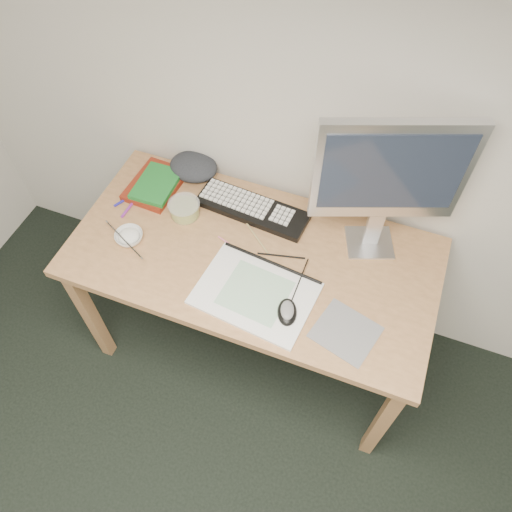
% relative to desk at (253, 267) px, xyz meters
% --- Properties ---
extents(desk, '(1.40, 0.70, 0.75)m').
position_rel_desk_xyz_m(desk, '(0.00, 0.00, 0.00)').
color(desk, tan).
rests_on(desk, ground).
extents(mousepad, '(0.24, 0.23, 0.00)m').
position_rel_desk_xyz_m(mousepad, '(0.42, -0.19, 0.08)').
color(mousepad, slate).
rests_on(mousepad, desk).
extents(sketchpad, '(0.44, 0.34, 0.01)m').
position_rel_desk_xyz_m(sketchpad, '(0.07, -0.16, 0.09)').
color(sketchpad, white).
rests_on(sketchpad, desk).
extents(keyboard, '(0.47, 0.18, 0.03)m').
position_rel_desk_xyz_m(keyboard, '(-0.08, 0.20, 0.10)').
color(keyboard, black).
rests_on(keyboard, desk).
extents(monitor, '(0.49, 0.21, 0.59)m').
position_rel_desk_xyz_m(monitor, '(0.40, 0.21, 0.45)').
color(monitor, silver).
rests_on(monitor, desk).
extents(mouse, '(0.10, 0.13, 0.04)m').
position_rel_desk_xyz_m(mouse, '(0.21, -0.20, 0.11)').
color(mouse, black).
rests_on(mouse, sketchpad).
extents(rice_bowl, '(0.14, 0.14, 0.03)m').
position_rel_desk_xyz_m(rice_bowl, '(-0.47, -0.10, 0.10)').
color(rice_bowl, silver).
rests_on(rice_bowl, desk).
extents(chopsticks, '(0.22, 0.12, 0.02)m').
position_rel_desk_xyz_m(chopsticks, '(-0.47, -0.13, 0.12)').
color(chopsticks, silver).
rests_on(chopsticks, rice_bowl).
extents(fruit_tub, '(0.13, 0.13, 0.06)m').
position_rel_desk_xyz_m(fruit_tub, '(-0.33, 0.09, 0.11)').
color(fruit_tub, gold).
rests_on(fruit_tub, desk).
extents(book_red, '(0.20, 0.26, 0.03)m').
position_rel_desk_xyz_m(book_red, '(-0.51, 0.18, 0.09)').
color(book_red, maroon).
rests_on(book_red, desk).
extents(book_green, '(0.16, 0.21, 0.02)m').
position_rel_desk_xyz_m(book_green, '(-0.49, 0.17, 0.12)').
color(book_green, '#1C7129').
rests_on(book_green, book_red).
extents(cloth_lump, '(0.20, 0.17, 0.07)m').
position_rel_desk_xyz_m(cloth_lump, '(-0.39, 0.31, 0.12)').
color(cloth_lump, '#272A2F').
rests_on(cloth_lump, desk).
extents(pencil_pink, '(0.16, 0.06, 0.01)m').
position_rel_desk_xyz_m(pencil_pink, '(-0.08, 0.01, 0.09)').
color(pencil_pink, pink).
rests_on(pencil_pink, desk).
extents(pencil_tan, '(0.15, 0.13, 0.01)m').
position_rel_desk_xyz_m(pencil_tan, '(-0.02, 0.09, 0.09)').
color(pencil_tan, tan).
rests_on(pencil_tan, desk).
extents(pencil_black, '(0.18, 0.05, 0.01)m').
position_rel_desk_xyz_m(pencil_black, '(0.10, 0.03, 0.09)').
color(pencil_black, black).
rests_on(pencil_black, desk).
extents(marker_blue, '(0.06, 0.11, 0.01)m').
position_rel_desk_xyz_m(marker_blue, '(-0.59, 0.07, 0.09)').
color(marker_blue, '#201D9F').
rests_on(marker_blue, desk).
extents(marker_orange, '(0.04, 0.12, 0.01)m').
position_rel_desk_xyz_m(marker_orange, '(-0.49, 0.12, 0.09)').
color(marker_orange, '#CC6718').
rests_on(marker_orange, desk).
extents(marker_purple, '(0.02, 0.13, 0.01)m').
position_rel_desk_xyz_m(marker_purple, '(-0.55, 0.04, 0.09)').
color(marker_purple, purple).
rests_on(marker_purple, desk).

